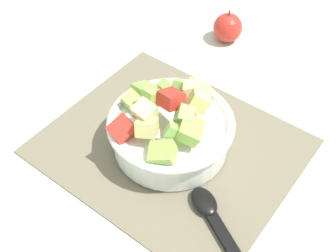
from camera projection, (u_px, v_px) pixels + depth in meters
name	position (u px, v px, depth m)	size (l,w,h in m)	color
ground_plane	(171.00, 147.00, 0.78)	(2.40, 2.40, 0.00)	silver
placemat	(171.00, 146.00, 0.77)	(0.42, 0.35, 0.01)	#756B56
salad_bowl	(168.00, 128.00, 0.74)	(0.22, 0.22, 0.13)	white
serving_spoon	(218.00, 224.00, 0.66)	(0.20, 0.12, 0.01)	black
whole_apple	(228.00, 28.00, 0.97)	(0.06, 0.06, 0.08)	red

